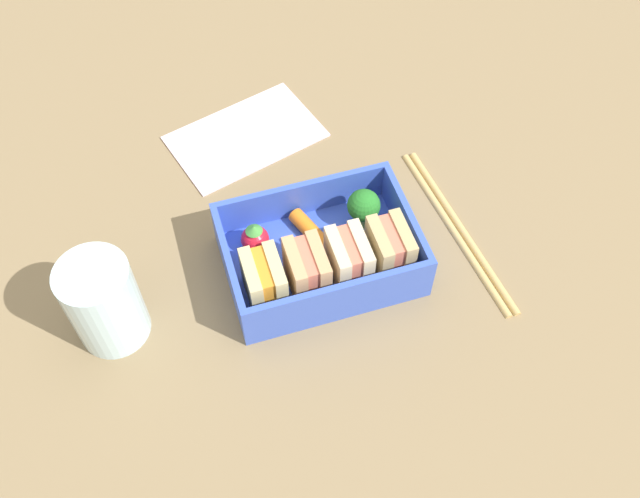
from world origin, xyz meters
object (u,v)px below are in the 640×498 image
object	(u,v)px
broccoli_floret	(364,207)
sandwich_center_left	(349,259)
sandwich_left	(390,248)
sandwich_center_right	(264,281)
carrot_stick_far_left	(315,231)
strawberry_far_left	(255,239)
folded_napkin	(246,136)
sandwich_center	(307,269)
drinking_glass	(104,302)
chopstick_pair	(457,226)

from	to	relation	value
broccoli_floret	sandwich_center_left	bearing A→B (deg)	57.82
sandwich_left	sandwich_center_right	bearing A→B (deg)	0.00
sandwich_center_right	carrot_stick_far_left	distance (cm)	8.01
carrot_stick_far_left	sandwich_center_right	bearing A→B (deg)	38.67
sandwich_left	strawberry_far_left	xyz separation A→B (cm)	(11.10, -5.26, -0.95)
sandwich_center_left	strawberry_far_left	size ratio (longest dim) A/B	1.48
carrot_stick_far_left	folded_napkin	distance (cm)	15.88
sandwich_center_right	broccoli_floret	distance (cm)	11.92
sandwich_center	folded_napkin	xyz separation A→B (cm)	(0.74, -20.40, -3.39)
sandwich_center_left	sandwich_left	bearing A→B (deg)	180.00
sandwich_center	drinking_glass	distance (cm)	17.27
sandwich_center_left	carrot_stick_far_left	world-z (taller)	sandwich_center_left
broccoli_floret	carrot_stick_far_left	world-z (taller)	broccoli_floret
sandwich_center_left	sandwich_center	xyz separation A→B (cm)	(3.86, 0.00, 0.00)
sandwich_center	chopstick_pair	size ratio (longest dim) A/B	0.23
sandwich_center_left	chopstick_pair	world-z (taller)	sandwich_center_left
sandwich_center_left	carrot_stick_far_left	bearing A→B (deg)	-72.01
sandwich_center	strawberry_far_left	world-z (taller)	sandwich_center
sandwich_center_left	strawberry_far_left	distance (cm)	9.00
broccoli_floret	chopstick_pair	world-z (taller)	broccoli_floret
sandwich_center_left	drinking_glass	xyz separation A→B (cm)	(21.06, -1.35, 0.86)
sandwich_center	folded_napkin	distance (cm)	20.69
sandwich_left	sandwich_center_right	world-z (taller)	same
sandwich_left	strawberry_far_left	distance (cm)	12.32
carrot_stick_far_left	strawberry_far_left	distance (cm)	5.71
sandwich_center_right	strawberry_far_left	distance (cm)	5.36
carrot_stick_far_left	folded_napkin	bearing A→B (deg)	-79.01
carrot_stick_far_left	chopstick_pair	xyz separation A→B (cm)	(-13.58, 2.40, -1.59)
chopstick_pair	drinking_glass	size ratio (longest dim) A/B	2.34
chopstick_pair	sandwich_left	bearing A→B (deg)	17.09
broccoli_floret	folded_napkin	bearing A→B (deg)	-63.40
strawberry_far_left	broccoli_floret	bearing A→B (deg)	178.40
sandwich_center_right	sandwich_center	bearing A→B (deg)	180.00
sandwich_left	chopstick_pair	size ratio (longest dim) A/B	0.23
strawberry_far_left	chopstick_pair	xyz separation A→B (cm)	(-19.23, 2.76, -2.29)
carrot_stick_far_left	chopstick_pair	bearing A→B (deg)	169.98
carrot_stick_far_left	drinking_glass	bearing A→B (deg)	10.34
sandwich_left	chopstick_pair	bearing A→B (deg)	-162.91
sandwich_left	carrot_stick_far_left	xyz separation A→B (cm)	(5.45, -4.90, -1.64)
sandwich_center_left	broccoli_floret	bearing A→B (deg)	-122.18
sandwich_left	folded_napkin	world-z (taller)	sandwich_left
sandwich_center	broccoli_floret	distance (cm)	8.57
sandwich_center_right	drinking_glass	world-z (taller)	drinking_glass
sandwich_left	drinking_glass	xyz separation A→B (cm)	(24.91, -1.35, 0.86)
folded_napkin	chopstick_pair	bearing A→B (deg)	132.82
sandwich_center_left	drinking_glass	distance (cm)	21.12
carrot_stick_far_left	strawberry_far_left	xyz separation A→B (cm)	(5.66, -0.36, 0.69)
sandwich_center	strawberry_far_left	xyz separation A→B (cm)	(3.39, -5.26, -0.95)
sandwich_left	sandwich_center	world-z (taller)	same
sandwich_center_left	drinking_glass	size ratio (longest dim) A/B	0.54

